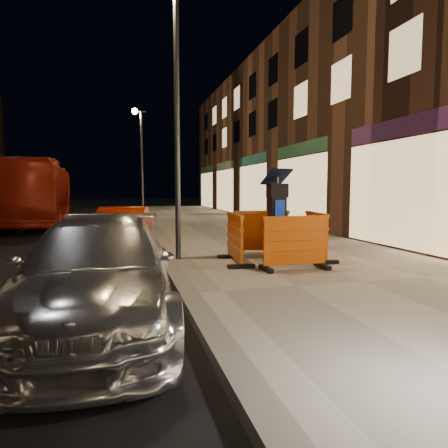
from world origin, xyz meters
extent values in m
plane|color=black|center=(0.00, 0.00, 0.00)|extent=(120.00, 120.00, 0.00)
cube|color=#9B988D|center=(3.00, 0.00, 0.07)|extent=(6.00, 60.00, 0.15)
cube|color=slate|center=(0.00, 0.00, 0.07)|extent=(0.30, 60.00, 0.15)
cube|color=black|center=(2.30, 2.19, 1.09)|extent=(0.65, 0.65, 1.89)
cube|color=#E25909|center=(2.30, 1.24, 0.68)|extent=(1.36, 0.57, 1.05)
cube|color=#E25909|center=(2.30, 3.14, 0.68)|extent=(1.42, 0.75, 1.05)
cube|color=#E25909|center=(1.35, 2.19, 0.68)|extent=(0.64, 1.38, 1.05)
cube|color=#E25909|center=(3.25, 2.19, 0.68)|extent=(0.73, 1.41, 1.05)
imported|color=silver|center=(-1.27, -0.63, 0.00)|extent=(2.14, 4.71, 1.34)
imported|color=#AD2104|center=(-0.96, 5.46, 0.00)|extent=(1.86, 3.84, 1.21)
imported|color=#9A1C0D|center=(-4.88, 14.63, 0.00)|extent=(3.24, 10.94, 3.01)
cylinder|color=#3F3F44|center=(0.25, 3.00, 3.15)|extent=(0.12, 0.12, 6.00)
cylinder|color=#3F3F44|center=(0.25, 18.00, 3.15)|extent=(0.12, 0.12, 6.00)
camera|label=1|loc=(-0.98, -5.89, 1.74)|focal=32.00mm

